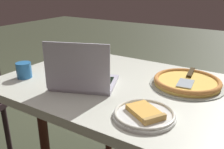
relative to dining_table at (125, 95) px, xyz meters
name	(u,v)px	position (x,y,z in m)	size (l,w,h in m)	color
dining_table	(125,95)	(0.00, 0.00, 0.00)	(1.27, 0.84, 0.71)	beige
laptop	(83,78)	(0.15, 0.15, 0.11)	(0.37, 0.34, 0.24)	#B6B3C6
pizza_plate	(145,114)	(-0.23, 0.25, 0.08)	(0.24, 0.24, 0.04)	silver
pizza_tray	(187,82)	(-0.27, -0.15, 0.08)	(0.36, 0.36, 0.04)	#99A197
table_knife	(58,61)	(0.54, -0.09, 0.07)	(0.22, 0.04, 0.01)	#BAB6B5
drink_cup	(24,70)	(0.50, 0.21, 0.10)	(0.08, 0.08, 0.08)	#2869A7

